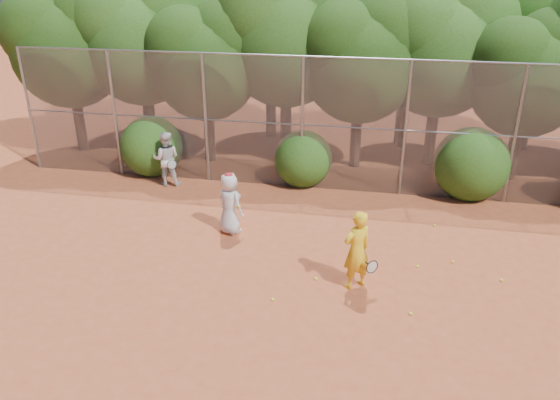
# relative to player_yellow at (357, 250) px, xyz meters

# --- Properties ---
(ground) EXTENTS (80.00, 80.00, 0.00)m
(ground) POSITION_rel_player_yellow_xyz_m (-1.01, -0.70, -0.91)
(ground) COLOR #9A4122
(ground) RESTS_ON ground
(fence_back) EXTENTS (20.05, 0.09, 4.03)m
(fence_back) POSITION_rel_player_yellow_xyz_m (-1.12, 5.30, 1.15)
(fence_back) COLOR gray
(fence_back) RESTS_ON ground
(tree_0) EXTENTS (4.38, 3.81, 6.00)m
(tree_0) POSITION_rel_player_yellow_xyz_m (-10.45, 7.34, 3.03)
(tree_0) COLOR black
(tree_0) RESTS_ON ground
(tree_1) EXTENTS (4.64, 4.03, 6.35)m
(tree_1) POSITION_rel_player_yellow_xyz_m (-7.95, 7.84, 3.26)
(tree_1) COLOR black
(tree_1) RESTS_ON ground
(tree_2) EXTENTS (3.99, 3.47, 5.47)m
(tree_2) POSITION_rel_player_yellow_xyz_m (-5.45, 7.14, 2.68)
(tree_2) COLOR black
(tree_2) RESTS_ON ground
(tree_3) EXTENTS (4.89, 4.26, 6.70)m
(tree_3) POSITION_rel_player_yellow_xyz_m (-2.94, 8.15, 3.49)
(tree_3) COLOR black
(tree_3) RESTS_ON ground
(tree_4) EXTENTS (4.19, 3.64, 5.73)m
(tree_4) POSITION_rel_player_yellow_xyz_m (-0.45, 7.54, 2.85)
(tree_4) COLOR black
(tree_4) RESTS_ON ground
(tree_5) EXTENTS (4.51, 3.92, 6.17)m
(tree_5) POSITION_rel_player_yellow_xyz_m (2.05, 8.34, 3.14)
(tree_5) COLOR black
(tree_5) RESTS_ON ground
(tree_6) EXTENTS (3.86, 3.36, 5.29)m
(tree_6) POSITION_rel_player_yellow_xyz_m (4.54, 7.34, 2.56)
(tree_6) COLOR black
(tree_6) RESTS_ON ground
(tree_9) EXTENTS (4.83, 4.20, 6.62)m
(tree_9) POSITION_rel_player_yellow_xyz_m (-8.94, 10.14, 3.43)
(tree_9) COLOR black
(tree_9) RESTS_ON ground
(tree_10) EXTENTS (5.15, 4.48, 7.06)m
(tree_10) POSITION_rel_player_yellow_xyz_m (-3.94, 10.35, 3.72)
(tree_10) COLOR black
(tree_10) RESTS_ON ground
(tree_11) EXTENTS (4.64, 4.03, 6.35)m
(tree_11) POSITION_rel_player_yellow_xyz_m (1.05, 9.94, 3.26)
(tree_11) COLOR black
(tree_11) RESTS_ON ground
(tree_12) EXTENTS (5.02, 4.37, 6.88)m
(tree_12) POSITION_rel_player_yellow_xyz_m (5.56, 10.55, 3.61)
(tree_12) COLOR black
(tree_12) RESTS_ON ground
(bush_0) EXTENTS (2.00, 2.00, 2.00)m
(bush_0) POSITION_rel_player_yellow_xyz_m (-7.01, 5.60, 0.09)
(bush_0) COLOR #204711
(bush_0) RESTS_ON ground
(bush_1) EXTENTS (1.80, 1.80, 1.80)m
(bush_1) POSITION_rel_player_yellow_xyz_m (-2.01, 5.60, -0.01)
(bush_1) COLOR #204711
(bush_1) RESTS_ON ground
(bush_2) EXTENTS (2.20, 2.20, 2.20)m
(bush_2) POSITION_rel_player_yellow_xyz_m (2.99, 5.60, 0.19)
(bush_2) COLOR #204711
(bush_2) RESTS_ON ground
(player_yellow) EXTENTS (0.87, 0.76, 1.81)m
(player_yellow) POSITION_rel_player_yellow_xyz_m (0.00, 0.00, 0.00)
(player_yellow) COLOR yellow
(player_yellow) RESTS_ON ground
(player_teen) EXTENTS (0.95, 0.87, 1.66)m
(player_teen) POSITION_rel_player_yellow_xyz_m (-3.35, 1.96, -0.08)
(player_teen) COLOR silver
(player_teen) RESTS_ON ground
(player_white) EXTENTS (0.96, 0.82, 1.72)m
(player_white) POSITION_rel_player_yellow_xyz_m (-6.15, 4.70, -0.05)
(player_white) COLOR silver
(player_white) RESTS_ON ground
(ball_0) EXTENTS (0.07, 0.07, 0.07)m
(ball_0) POSITION_rel_player_yellow_xyz_m (1.39, 1.05, -0.87)
(ball_0) COLOR #E2F12B
(ball_0) RESTS_ON ground
(ball_1) EXTENTS (0.07, 0.07, 0.07)m
(ball_1) POSITION_rel_player_yellow_xyz_m (2.21, 1.42, -0.87)
(ball_1) COLOR #E2F12B
(ball_1) RESTS_ON ground
(ball_2) EXTENTS (0.07, 0.07, 0.07)m
(ball_2) POSITION_rel_player_yellow_xyz_m (1.18, -0.84, -0.87)
(ball_2) COLOR #E2F12B
(ball_2) RESTS_ON ground
(ball_3) EXTENTS (0.07, 0.07, 0.07)m
(ball_3) POSITION_rel_player_yellow_xyz_m (3.20, 0.80, -0.87)
(ball_3) COLOR #E2F12B
(ball_3) RESTS_ON ground
(ball_4) EXTENTS (0.07, 0.07, 0.07)m
(ball_4) POSITION_rel_player_yellow_xyz_m (-0.86, 0.08, -0.87)
(ball_4) COLOR #E2F12B
(ball_4) RESTS_ON ground
(ball_5) EXTENTS (0.07, 0.07, 0.07)m
(ball_5) POSITION_rel_player_yellow_xyz_m (1.91, 3.27, -0.87)
(ball_5) COLOR #E2F12B
(ball_5) RESTS_ON ground
(ball_6) EXTENTS (0.07, 0.07, 0.07)m
(ball_6) POSITION_rel_player_yellow_xyz_m (-1.65, -0.88, -0.87)
(ball_6) COLOR #E2F12B
(ball_6) RESTS_ON ground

